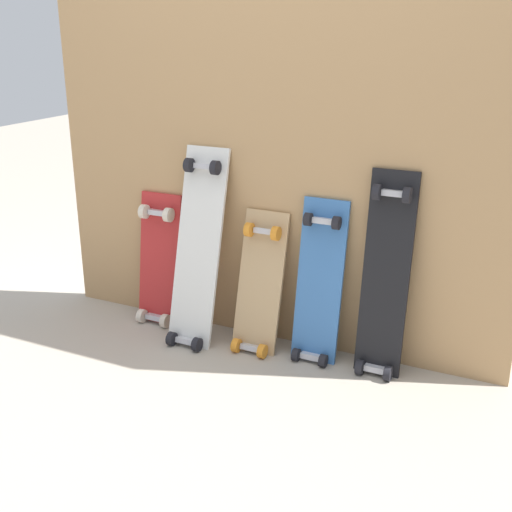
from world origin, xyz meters
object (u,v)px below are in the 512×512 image
skateboard_natural (259,290)px  skateboard_black (385,283)px  skateboard_blue (319,289)px  skateboard_red (159,265)px  skateboard_white (197,255)px

skateboard_natural → skateboard_black: 0.56m
skateboard_natural → skateboard_blue: size_ratio=0.89×
skateboard_red → skateboard_blue: 0.82m
skateboard_white → skateboard_natural: bearing=6.4°
skateboard_blue → skateboard_red: bearing=178.9°
skateboard_red → skateboard_white: 0.29m
skateboard_white → skateboard_natural: skateboard_white is taller
skateboard_red → skateboard_white: size_ratio=0.74×
skateboard_natural → skateboard_black: (0.55, 0.03, 0.12)m
skateboard_white → skateboard_black: size_ratio=1.03×
skateboard_red → skateboard_black: skateboard_black is taller
skateboard_black → skateboard_natural: bearing=-176.8°
skateboard_white → skateboard_natural: 0.32m
skateboard_white → skateboard_blue: bearing=6.0°
skateboard_red → skateboard_natural: size_ratio=1.02×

